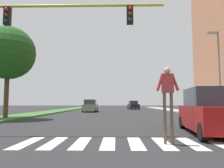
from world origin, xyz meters
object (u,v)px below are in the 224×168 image
Objects in this scene: street_lamp_right at (218,65)px; pedestrian_performer at (168,92)px; sedan_midblock at (90,106)px; traffic_light_gantry at (7,32)px; sedan_distant at (133,105)px; tree_mid at (8,53)px; suv_crossing at (210,112)px.

street_lamp_right reaches higher than pedestrian_performer.
street_lamp_right is 1.69× the size of sedan_midblock.
sedan_midblock is at bearing 87.37° from traffic_light_gantry.
pedestrian_performer is (-7.31, -11.56, -2.93)m from street_lamp_right.
street_lamp_right is 3.01× the size of pedestrian_performer.
traffic_light_gantry is 16.78m from street_lamp_right.
sedan_midblock reaches higher than sedan_distant.
tree_mid reaches higher than traffic_light_gantry.
tree_mid is 8.75m from traffic_light_gantry.
traffic_light_gantry is at bearing -92.63° from sedan_midblock.
traffic_light_gantry is at bearing -62.55° from tree_mid.
tree_mid is 28.67m from sedan_distant.
sedan_distant is at bearing 91.18° from suv_crossing.
tree_mid is 1.66× the size of sedan_midblock.
traffic_light_gantry is 9.46m from suv_crossing.
street_lamp_right reaches higher than tree_mid.
street_lamp_right is (17.73, 1.94, -0.74)m from tree_mid.
tree_mid is at bearing -115.37° from sedan_distant.
traffic_light_gantry is 2.22× the size of sedan_midblock.
tree_mid is at bearing 150.24° from suv_crossing.
pedestrian_performer is 35.25m from sedan_distant.
pedestrian_performer is at bearing -135.87° from suv_crossing.
sedan_midblock is (0.99, 21.62, -3.58)m from traffic_light_gantry.
traffic_light_gantry reaches higher than suv_crossing.
sedan_midblock is (-5.42, 23.52, -0.85)m from pedestrian_performer.
sedan_distant is (-0.68, 32.89, -0.14)m from suv_crossing.
tree_mid is 17.86m from street_lamp_right.
street_lamp_right is 13.99m from pedestrian_performer.
tree_mid is at bearing 117.45° from traffic_light_gantry.
sedan_distant is at bearing 76.30° from traffic_light_gantry.
sedan_distant is (1.70, 35.20, -0.87)m from pedestrian_performer.
traffic_light_gantry reaches higher than sedan_midblock.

